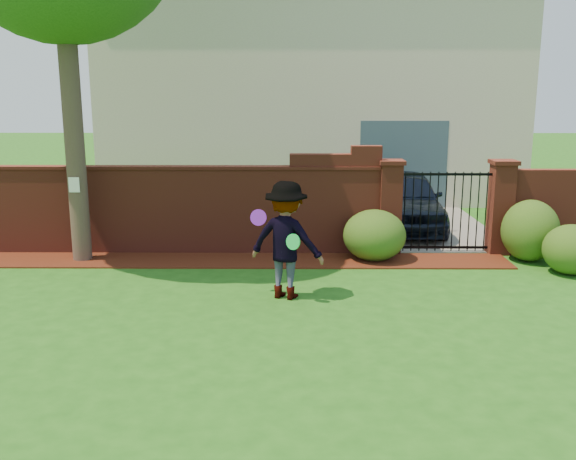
{
  "coord_description": "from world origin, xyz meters",
  "views": [
    {
      "loc": [
        0.47,
        -8.42,
        3.24
      ],
      "look_at": [
        0.39,
        1.4,
        1.05
      ],
      "focal_mm": 39.58,
      "sensor_mm": 36.0,
      "label": 1
    }
  ],
  "objects_px": {
    "frisbee_purple": "(258,217)",
    "frisbee_green": "(293,242)",
    "man": "(285,241)",
    "car": "(405,201)"
  },
  "relations": [
    {
      "from": "man",
      "to": "frisbee_green",
      "type": "height_order",
      "value": "man"
    },
    {
      "from": "man",
      "to": "frisbee_purple",
      "type": "relative_size",
      "value": 7.36
    },
    {
      "from": "man",
      "to": "car",
      "type": "bearing_deg",
      "value": -97.11
    },
    {
      "from": "frisbee_green",
      "to": "car",
      "type": "bearing_deg",
      "value": 63.59
    },
    {
      "from": "car",
      "to": "man",
      "type": "distance_m",
      "value": 5.7
    },
    {
      "from": "car",
      "to": "frisbee_green",
      "type": "height_order",
      "value": "car"
    },
    {
      "from": "frisbee_purple",
      "to": "frisbee_green",
      "type": "distance_m",
      "value": 0.65
    },
    {
      "from": "car",
      "to": "frisbee_green",
      "type": "bearing_deg",
      "value": -114.5
    },
    {
      "from": "man",
      "to": "frisbee_green",
      "type": "relative_size",
      "value": 7.52
    },
    {
      "from": "frisbee_purple",
      "to": "frisbee_green",
      "type": "xyz_separation_m",
      "value": [
        0.53,
        -0.17,
        -0.34
      ]
    }
  ]
}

